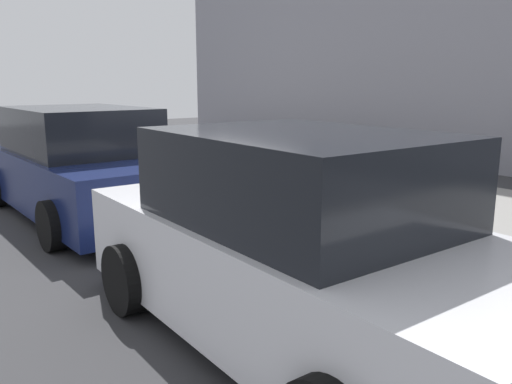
{
  "coord_description": "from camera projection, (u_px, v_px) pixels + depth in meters",
  "views": [
    {
      "loc": [
        -7.03,
        4.22,
        2.04
      ],
      "look_at": [
        -1.9,
        0.34,
        0.68
      ],
      "focal_mm": 36.16,
      "sensor_mm": 36.0,
      "label": 1
    }
  ],
  "objects": [
    {
      "name": "suitcase_black_6",
      "position": [
        248.0,
        181.0,
        8.48
      ],
      "size": [
        0.43,
        0.22,
        0.68
      ],
      "color": "black",
      "rests_on": "sidewalk_curb"
    },
    {
      "name": "suitcase_teal_2",
      "position": [
        330.0,
        207.0,
        6.91
      ],
      "size": [
        0.44,
        0.22,
        0.84
      ],
      "color": "#0F606B",
      "rests_on": "sidewalk_curb"
    },
    {
      "name": "suitcase_maroon_0",
      "position": [
        391.0,
        212.0,
        6.15
      ],
      "size": [
        0.38,
        0.24,
        0.83
      ],
      "color": "maroon",
      "rests_on": "sidewalk_curb"
    },
    {
      "name": "parked_car_navy_1",
      "position": [
        81.0,
        166.0,
        7.96
      ],
      "size": [
        4.84,
        2.18,
        1.68
      ],
      "color": "#141E4C",
      "rests_on": "ground_plane"
    },
    {
      "name": "suitcase_navy_4",
      "position": [
        288.0,
        190.0,
        7.73
      ],
      "size": [
        0.45,
        0.24,
        0.71
      ],
      "color": "navy",
      "rests_on": "sidewalk_curb"
    },
    {
      "name": "sidewalk_curb",
      "position": [
        315.0,
        188.0,
        9.86
      ],
      "size": [
        18.0,
        5.0,
        0.14
      ],
      "primitive_type": "cube",
      "color": "gray",
      "rests_on": "ground_plane"
    },
    {
      "name": "suitcase_olive_3",
      "position": [
        306.0,
        192.0,
        7.29
      ],
      "size": [
        0.45,
        0.23,
        0.97
      ],
      "color": "#59601E",
      "rests_on": "sidewalk_curb"
    },
    {
      "name": "bollard_post",
      "position": [
        202.0,
        166.0,
        9.27
      ],
      "size": [
        0.16,
        0.16,
        0.86
      ],
      "primitive_type": "cylinder",
      "color": "brown",
      "rests_on": "sidewalk_curb"
    },
    {
      "name": "suitcase_silver_1",
      "position": [
        358.0,
        213.0,
        6.52
      ],
      "size": [
        0.48,
        0.21,
        0.8
      ],
      "color": "#9EA0A8",
      "rests_on": "sidewalk_curb"
    },
    {
      "name": "ground_plane",
      "position": [
        203.0,
        211.0,
        8.4
      ],
      "size": [
        40.0,
        40.0,
        0.0
      ],
      "primitive_type": "plane",
      "color": "#333335"
    },
    {
      "name": "fire_hydrant",
      "position": [
        225.0,
        169.0,
        8.95
      ],
      "size": [
        0.39,
        0.21,
        0.83
      ],
      "color": "#D89E0C",
      "rests_on": "sidewalk_curb"
    },
    {
      "name": "parked_car_white_0",
      "position": [
        299.0,
        247.0,
        4.01
      ],
      "size": [
        4.24,
        2.06,
        1.69
      ],
      "color": "silver",
      "rests_on": "ground_plane"
    },
    {
      "name": "suitcase_red_5",
      "position": [
        267.0,
        181.0,
        8.1
      ],
      "size": [
        0.45,
        0.23,
        1.09
      ],
      "color": "red",
      "rests_on": "sidewalk_curb"
    }
  ]
}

